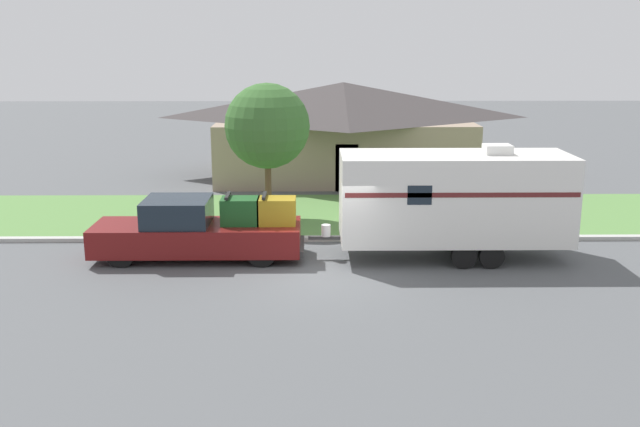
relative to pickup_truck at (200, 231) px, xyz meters
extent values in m
plane|color=#515456|center=(3.96, -1.84, -0.88)|extent=(120.00, 120.00, 0.00)
cube|color=#ADADA8|center=(3.96, 1.91, -0.81)|extent=(80.00, 0.30, 0.14)
cube|color=#568442|center=(3.96, 5.56, -0.86)|extent=(80.00, 7.00, 0.03)
cube|color=gray|center=(4.95, 13.78, 0.55)|extent=(11.85, 7.82, 2.85)
pyramid|color=#3D3838|center=(4.95, 13.78, 2.82)|extent=(12.80, 8.45, 1.70)
cube|color=#4C3828|center=(4.95, 9.90, 0.17)|extent=(1.00, 0.06, 2.10)
cylinder|color=black|center=(-2.22, -0.84, -0.44)|extent=(0.87, 0.28, 0.87)
cylinder|color=black|center=(-2.22, 0.84, -0.44)|extent=(0.87, 0.28, 0.87)
cylinder|color=black|center=(1.92, -0.84, -0.44)|extent=(0.87, 0.28, 0.87)
cylinder|color=black|center=(1.92, 0.84, -0.44)|extent=(0.87, 0.28, 0.87)
cube|color=maroon|center=(-1.34, 0.00, -0.21)|extent=(3.77, 2.03, 0.84)
cube|color=#19232D|center=(-0.66, 0.00, 0.60)|extent=(1.96, 1.87, 0.79)
cube|color=maroon|center=(1.80, 0.00, -0.21)|extent=(2.51, 2.03, 0.84)
cube|color=#333333|center=(3.11, 0.00, -0.52)|extent=(0.12, 1.83, 0.20)
cube|color=#194C1E|center=(1.25, 0.00, 0.61)|extent=(1.15, 0.85, 0.80)
cube|color=black|center=(0.88, 0.00, 1.09)|extent=(0.10, 0.94, 0.08)
cube|color=olive|center=(2.35, 0.00, 0.61)|extent=(1.15, 0.85, 0.80)
cube|color=black|center=(1.98, 0.00, 1.09)|extent=(0.10, 0.94, 0.08)
cylinder|color=black|center=(7.86, -1.09, -0.51)|extent=(0.74, 0.22, 0.74)
cylinder|color=black|center=(7.86, 1.09, -0.51)|extent=(0.74, 0.22, 0.74)
cylinder|color=black|center=(8.67, -1.09, -0.51)|extent=(0.74, 0.22, 0.74)
cylinder|color=black|center=(8.67, 1.09, -0.51)|extent=(0.74, 0.22, 0.74)
cube|color=silver|center=(7.72, 0.00, 1.02)|extent=(6.87, 2.47, 2.63)
cube|color=#5B1E1E|center=(7.72, -1.24, 1.35)|extent=(6.73, 0.01, 0.14)
cube|color=#383838|center=(3.79, 0.00, -0.24)|extent=(0.99, 0.12, 0.10)
cylinder|color=silver|center=(3.84, 0.00, -0.01)|extent=(0.28, 0.28, 0.36)
cube|color=silver|center=(8.95, 0.00, 2.48)|extent=(0.80, 0.68, 0.28)
cube|color=#19232D|center=(6.48, -1.24, 1.35)|extent=(0.70, 0.01, 0.56)
cylinder|color=brown|center=(7.31, 2.52, -0.34)|extent=(0.09, 0.09, 1.08)
cube|color=silver|center=(7.31, 2.52, 0.31)|extent=(0.48, 0.20, 0.22)
cylinder|color=brown|center=(1.80, 4.79, 0.29)|extent=(0.24, 0.24, 2.34)
sphere|color=#38662D|center=(1.80, 4.79, 2.62)|extent=(3.09, 3.09, 3.09)
camera|label=1|loc=(3.41, -20.99, 5.64)|focal=40.00mm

